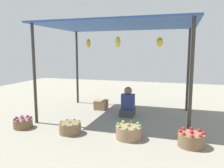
{
  "coord_description": "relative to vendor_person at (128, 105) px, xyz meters",
  "views": [
    {
      "loc": [
        1.56,
        -5.66,
        1.72
      ],
      "look_at": [
        0.0,
        -0.6,
        0.95
      ],
      "focal_mm": 36.23,
      "sensor_mm": 36.0,
      "label": 1
    }
  ],
  "objects": [
    {
      "name": "basket_green_apples",
      "position": [
        0.39,
        -1.59,
        -0.16
      ],
      "size": [
        0.51,
        0.51,
        0.32
      ],
      "color": "#927052",
      "rests_on": "ground"
    },
    {
      "name": "vendor_person",
      "position": [
        0.0,
        0.0,
        0.0
      ],
      "size": [
        0.36,
        0.44,
        0.78
      ],
      "color": "#3C4045",
      "rests_on": "ground"
    },
    {
      "name": "wooden_crate_near_vendor",
      "position": [
        -0.91,
        0.4,
        -0.16
      ],
      "size": [
        0.35,
        0.35,
        0.27
      ],
      "primitive_type": "cube",
      "color": "#977351",
      "rests_on": "ground"
    },
    {
      "name": "basket_purple_onions",
      "position": [
        -2.04,
        -1.68,
        -0.19
      ],
      "size": [
        0.42,
        0.42,
        0.26
      ],
      "color": "brown",
      "rests_on": "ground"
    },
    {
      "name": "market_stall_structure",
      "position": [
        -0.21,
        -0.13,
        1.94
      ],
      "size": [
        3.8,
        2.58,
        2.39
      ],
      "color": "#38332D",
      "rests_on": "ground"
    },
    {
      "name": "ground_plane",
      "position": [
        -0.22,
        -0.14,
        -0.3
      ],
      "size": [
        14.0,
        14.0,
        0.0
      ],
      "primitive_type": "plane",
      "color": "gray"
    },
    {
      "name": "basket_green_chilies",
      "position": [
        -0.85,
        -1.68,
        -0.18
      ],
      "size": [
        0.46,
        0.46,
        0.26
      ],
      "color": "brown",
      "rests_on": "ground"
    },
    {
      "name": "basket_red_apples",
      "position": [
        1.57,
        -1.62,
        -0.17
      ],
      "size": [
        0.48,
        0.48,
        0.31
      ],
      "color": "brown",
      "rests_on": "ground"
    }
  ]
}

